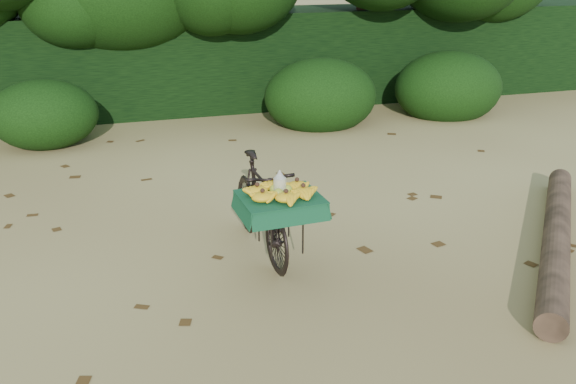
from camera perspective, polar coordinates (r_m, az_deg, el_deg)
name	(u,v)px	position (r m, az deg, el deg)	size (l,w,h in m)	color
ground	(323,235)	(6.52, 3.31, -4.04)	(80.00, 80.00, 0.00)	tan
vendor_bicycle	(261,206)	(5.95, -2.53, -1.28)	(0.73, 1.73, 0.98)	black
fallen_log	(557,235)	(6.78, 23.84, -3.68)	(0.26, 0.26, 3.63)	brown
hedge_backdrop	(213,59)	(12.14, -7.03, 12.22)	(26.00, 1.80, 1.80)	black
tree_row	(181,4)	(11.14, -9.96, 16.96)	(14.50, 2.00, 4.00)	black
bush_clumps	(265,103)	(10.41, -2.19, 8.33)	(8.80, 1.70, 0.90)	black
leaf_litter	(304,212)	(7.07, 1.52, -1.85)	(7.00, 7.30, 0.01)	#442C12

